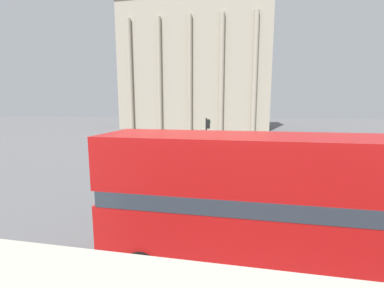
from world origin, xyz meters
name	(u,v)px	position (x,y,z in m)	size (l,w,h in m)	color
double_decker_bus	(297,201)	(0.93, 5.40, 2.29)	(11.29, 2.64, 4.13)	black
plaza_building_left	(195,67)	(-10.63, 53.99, 13.04)	(31.20, 12.46, 26.08)	#A39984
traffic_light_mid	(207,136)	(-3.20, 17.49, 2.60)	(0.42, 0.24, 3.99)	black
pedestrian_white	(167,176)	(-4.63, 11.33, 1.05)	(0.32, 0.32, 1.80)	#282B33
pedestrian_olive	(347,153)	(8.18, 21.29, 1.00)	(0.32, 0.32, 1.73)	#282B33
pedestrian_black	(197,145)	(-4.92, 23.07, 1.00)	(0.32, 0.32, 1.73)	#282B33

